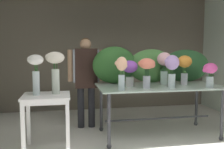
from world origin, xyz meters
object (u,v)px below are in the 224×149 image
at_px(vase_sunset_stock, 185,66).
at_px(vase_peach_dahlias, 122,70).
at_px(vase_blush_tulips, 164,64).
at_px(vase_cream_lisianthus_tall, 55,66).
at_px(vase_fuchsia_ranunculus, 210,72).
at_px(vase_violet_freesia, 130,70).
at_px(display_table_glass, 159,93).
at_px(vase_lilac_carnations, 172,67).
at_px(florist, 86,73).
at_px(side_table_white, 46,103).
at_px(vase_coral_lilies, 147,68).
at_px(vase_white_roses_tall, 36,70).

height_order(vase_sunset_stock, vase_peach_dahlias, same).
relative_size(vase_blush_tulips, vase_cream_lisianthus_tall, 0.89).
distance_m(vase_fuchsia_ranunculus, vase_violet_freesia, 1.21).
bearing_deg(display_table_glass, vase_fuchsia_ranunculus, -24.48).
bearing_deg(vase_fuchsia_ranunculus, vase_lilac_carnations, 174.28).
distance_m(florist, vase_cream_lisianthus_tall, 0.99).
height_order(side_table_white, vase_lilac_carnations, vase_lilac_carnations).
xyz_separation_m(vase_coral_lilies, vase_white_roses_tall, (-1.58, -0.04, 0.01)).
relative_size(display_table_glass, vase_lilac_carnations, 3.97).
bearing_deg(vase_violet_freesia, vase_sunset_stock, 1.57).
height_order(vase_coral_lilies, vase_white_roses_tall, vase_white_roses_tall).
bearing_deg(florist, vase_fuchsia_ranunculus, -28.08).
height_order(florist, vase_sunset_stock, florist).
distance_m(side_table_white, vase_violet_freesia, 1.35).
xyz_separation_m(vase_blush_tulips, vase_cream_lisianthus_tall, (-1.73, -0.31, 0.01)).
bearing_deg(vase_blush_tulips, vase_coral_lilies, -140.52).
bearing_deg(vase_blush_tulips, vase_violet_freesia, -169.86).
distance_m(side_table_white, vase_cream_lisianthus_tall, 0.52).
xyz_separation_m(vase_violet_freesia, vase_lilac_carnations, (0.57, -0.27, 0.05)).
distance_m(side_table_white, vase_sunset_stock, 2.24).
bearing_deg(side_table_white, display_table_glass, 8.26).
bearing_deg(vase_peach_dahlias, vase_blush_tulips, 28.05).
bearing_deg(side_table_white, vase_white_roses_tall, -179.90).
bearing_deg(display_table_glass, vase_violet_freesia, 178.46).
bearing_deg(florist, vase_coral_lilies, -45.76).
distance_m(florist, vase_peach_dahlias, 1.05).
height_order(side_table_white, vase_violet_freesia, vase_violet_freesia).
height_order(vase_peach_dahlias, vase_lilac_carnations, vase_lilac_carnations).
xyz_separation_m(side_table_white, vase_sunset_stock, (2.18, 0.29, 0.47)).
distance_m(display_table_glass, vase_lilac_carnations, 0.50).
height_order(display_table_glass, vase_white_roses_tall, vase_white_roses_tall).
bearing_deg(vase_blush_tulips, display_table_glass, -137.21).
xyz_separation_m(side_table_white, vase_peach_dahlias, (1.04, -0.06, 0.45)).
xyz_separation_m(display_table_glass, vase_cream_lisianthus_tall, (-1.60, -0.19, 0.46)).
xyz_separation_m(side_table_white, vase_coral_lilies, (1.45, 0.04, 0.46)).
bearing_deg(vase_blush_tulips, vase_fuchsia_ranunculus, -37.90).
xyz_separation_m(side_table_white, vase_fuchsia_ranunculus, (2.42, -0.06, 0.39)).
xyz_separation_m(side_table_white, vase_lilac_carnations, (1.82, -0.00, 0.47)).
relative_size(florist, vase_violet_freesia, 3.92).
distance_m(display_table_glass, vase_blush_tulips, 0.49).
relative_size(vase_violet_freesia, vase_cream_lisianthus_tall, 0.68).
bearing_deg(florist, vase_lilac_carnations, -36.76).
distance_m(florist, vase_blush_tulips, 1.36).
height_order(side_table_white, vase_fuchsia_ranunculus, vase_fuchsia_ranunculus).
bearing_deg(vase_white_roses_tall, vase_lilac_carnations, -0.11).
height_order(florist, vase_coral_lilies, florist).
xyz_separation_m(vase_blush_tulips, vase_sunset_stock, (0.32, -0.08, -0.03)).
xyz_separation_m(florist, vase_lilac_carnations, (1.20, -0.90, 0.14)).
bearing_deg(vase_lilac_carnations, vase_sunset_stock, 39.87).
bearing_deg(florist, vase_cream_lisianthus_tall, -120.51).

